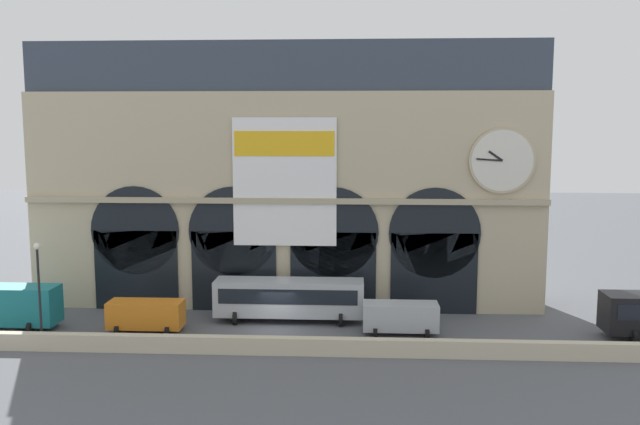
% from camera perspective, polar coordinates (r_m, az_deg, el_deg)
% --- Properties ---
extents(ground_plane, '(200.00, 200.00, 0.00)m').
position_cam_1_polar(ground_plane, '(48.67, -3.74, -9.90)').
color(ground_plane, '#54565B').
extents(quay_parapet_wall, '(90.00, 0.70, 1.12)m').
position_cam_1_polar(quay_parapet_wall, '(43.76, -4.54, -11.15)').
color(quay_parapet_wall, beige).
rests_on(quay_parapet_wall, ground).
extents(station_building, '(40.27, 5.32, 20.87)m').
position_cam_1_polar(station_building, '(54.03, -2.85, 2.81)').
color(station_building, '#BCAD8C').
rests_on(station_building, ground).
extents(box_truck_west, '(7.50, 2.91, 3.12)m').
position_cam_1_polar(box_truck_west, '(53.34, -24.96, -7.15)').
color(box_truck_west, white).
rests_on(box_truck_west, ground).
extents(van_midwest, '(5.20, 2.48, 2.20)m').
position_cam_1_polar(van_midwest, '(49.48, -14.51, -8.34)').
color(van_midwest, orange).
rests_on(van_midwest, ground).
extents(bus_center, '(11.00, 3.25, 3.10)m').
position_cam_1_polar(bus_center, '(50.30, -2.62, -7.21)').
color(bus_center, '#ADB2B7').
rests_on(bus_center, ground).
extents(van_mideast, '(5.20, 2.48, 2.20)m').
position_cam_1_polar(van_mideast, '(47.75, 6.82, -8.72)').
color(van_mideast, '#ADB2B7').
rests_on(van_mideast, ground).
extents(street_lamp_quayside, '(0.44, 0.44, 6.90)m').
position_cam_1_polar(street_lamp_quayside, '(47.80, -22.69, -5.33)').
color(street_lamp_quayside, black).
rests_on(street_lamp_quayside, ground).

